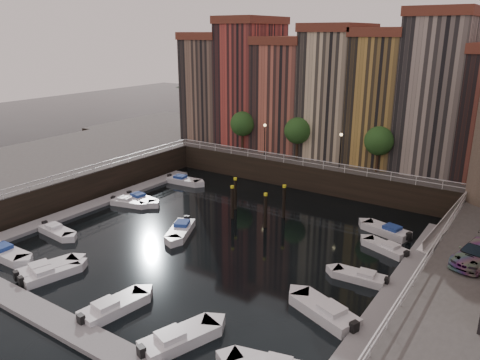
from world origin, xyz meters
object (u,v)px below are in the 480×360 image
Objects in this scene: mooring_pilings at (254,202)px; boat_left_0 at (6,254)px; gangway at (446,222)px; car_c at (477,254)px; boat_left_1 at (57,231)px; boat_left_2 at (128,202)px.

boat_left_0 is (-12.39, -19.00, -1.28)m from mooring_pilings.
gangway is at bearing 37.61° from boat_left_0.
gangway is 17.80m from mooring_pilings.
gangway is 1.65× the size of car_c.
gangway is 1.91× the size of boat_left_1.
gangway reaches higher than boat_left_2.
boat_left_0 reaches higher than boat_left_1.
boat_left_0 is 0.96× the size of car_c.
boat_left_0 is 1.11× the size of boat_left_1.
boat_left_0 is 5.28m from boat_left_1.
boat_left_0 is 1.13× the size of boat_left_2.
car_c is at bearing 22.12° from boat_left_0.
mooring_pilings is 21.46m from car_c.
gangway is at bearing 35.94° from boat_left_1.
mooring_pilings is 1.20× the size of boat_left_0.
mooring_pilings is at bearing 51.31° from boat_left_1.
mooring_pilings reaches higher than boat_left_2.
boat_left_2 is at bearing 96.19° from boat_left_1.
boat_left_2 is (-13.23, -4.59, -1.33)m from mooring_pilings.
car_c is (3.60, -9.45, 1.81)m from gangway.
mooring_pilings is 18.96m from boat_left_1.
car_c is at bearing 19.40° from boat_left_1.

